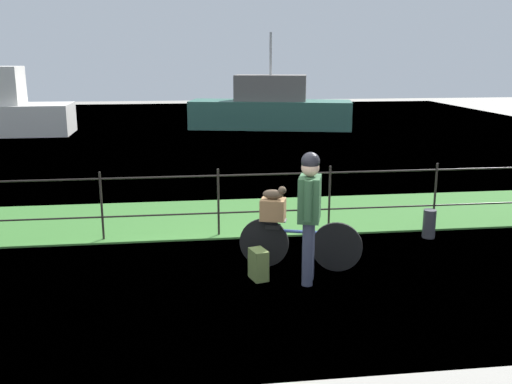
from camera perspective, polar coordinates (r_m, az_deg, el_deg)
ground_plane at (r=7.15m, az=-2.61°, el=-9.67°), size 60.00×60.00×0.00m
grass_strip at (r=10.09m, az=-4.13°, el=-2.59°), size 27.00×2.40×0.03m
harbor_water at (r=19.62m, az=-5.84°, el=5.29°), size 30.00×30.00×0.00m
iron_fence at (r=8.95m, az=-3.81°, el=-0.56°), size 18.04×0.04×1.10m
bicycle_main at (r=7.68m, az=4.34°, el=-5.18°), size 1.60×0.55×0.68m
wooden_crate at (r=7.59m, az=1.72°, el=-1.75°), size 0.39×0.36×0.28m
terrier_dog at (r=7.53m, az=1.92°, el=-0.16°), size 0.32×0.22×0.18m
cyclist_person at (r=7.05m, az=5.40°, el=-1.44°), size 0.37×0.52×1.68m
backpack_on_paving at (r=7.36m, az=0.25°, el=-7.30°), size 0.25×0.32×0.40m
mooring_bollard at (r=9.38m, az=17.03°, el=-3.07°), size 0.20×0.20×0.46m
moored_boat_mid at (r=22.43m, az=1.46°, el=8.38°), size 6.49×3.11×3.67m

